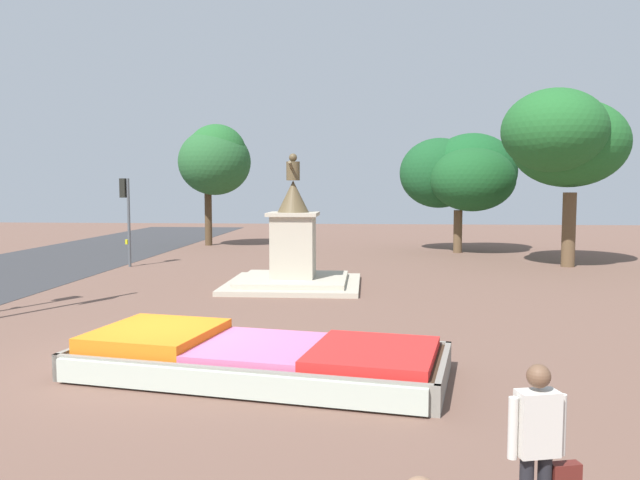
# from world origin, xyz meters

# --- Properties ---
(ground_plane) EXTENTS (91.96, 91.96, 0.00)m
(ground_plane) POSITION_xyz_m (0.00, 0.00, 0.00)
(ground_plane) COLOR brown
(flower_planter) EXTENTS (6.92, 3.93, 0.71)m
(flower_planter) POSITION_xyz_m (1.97, -0.65, 0.30)
(flower_planter) COLOR #38281C
(flower_planter) RESTS_ON ground_plane
(statue_monument) EXTENTS (4.43, 4.43, 4.45)m
(statue_monument) POSITION_xyz_m (1.49, 9.31, 1.03)
(statue_monument) COLOR #B1A793
(statue_monument) RESTS_ON ground_plane
(traffic_light_far_corner) EXTENTS (0.42, 0.31, 3.71)m
(traffic_light_far_corner) POSITION_xyz_m (-6.12, 14.04, 2.55)
(traffic_light_far_corner) COLOR #4C5156
(traffic_light_far_corner) RESTS_ON ground_plane
(pedestrian_with_handbag) EXTENTS (0.72, 0.32, 1.71)m
(pedestrian_with_handbag) POSITION_xyz_m (5.56, -5.65, 0.96)
(pedestrian_with_handbag) COLOR black
(pedestrian_with_handbag) RESTS_ON ground_plane
(park_tree_far_left) EXTENTS (5.56, 6.43, 7.27)m
(park_tree_far_left) POSITION_xyz_m (12.06, 15.46, 5.34)
(park_tree_far_left) COLOR brown
(park_tree_far_left) RESTS_ON ground_plane
(park_tree_behind_statue) EXTENTS (6.00, 5.32, 6.12)m
(park_tree_behind_statue) POSITION_xyz_m (8.81, 21.21, 4.01)
(park_tree_behind_statue) COLOR brown
(park_tree_behind_statue) RESTS_ON ground_plane
(park_tree_far_right) EXTENTS (4.03, 4.08, 6.84)m
(park_tree_far_right) POSITION_xyz_m (-4.55, 23.16, 4.92)
(park_tree_far_right) COLOR #4C3823
(park_tree_far_right) RESTS_ON ground_plane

